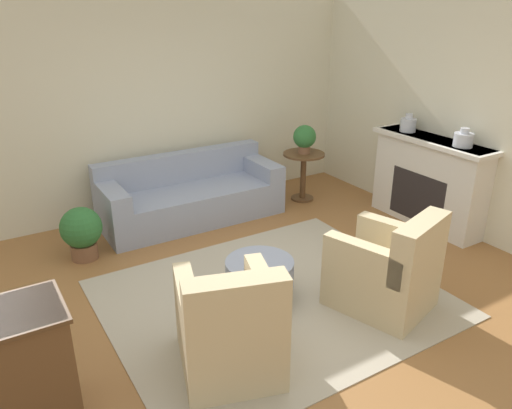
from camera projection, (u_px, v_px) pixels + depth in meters
The scene contains 14 objects.
ground_plane at pixel (273, 299), 4.76m from camera, with size 16.00×16.00×0.00m, color #996638.
wall_back at pixel (156, 104), 6.42m from camera, with size 9.43×0.12×2.80m.
wall_right at pixel (486, 119), 5.60m from camera, with size 0.12×9.58×2.80m.
rug at pixel (273, 298), 4.76m from camera, with size 3.02×2.56×0.01m.
couch at pixel (191, 196), 6.42m from camera, with size 2.29×0.88×0.81m.
armchair_left at pixel (230, 329), 3.72m from camera, with size 0.94×1.01×0.94m.
armchair_right at pixel (387, 272), 4.50m from camera, with size 0.94×1.01×0.94m.
ottoman_table at pixel (260, 274), 4.68m from camera, with size 0.64×0.64×0.39m.
side_table at pixel (303, 168), 6.96m from camera, with size 0.58×0.58×0.68m.
fireplace at pixel (428, 180), 6.17m from camera, with size 0.44×1.59×1.11m.
vase_mantel_near at pixel (408, 124), 6.25m from camera, with size 0.20×0.20×0.23m.
vase_mantel_far at pixel (463, 139), 5.60m from camera, with size 0.22×0.22×0.21m.
potted_plant_on_side_table at pixel (305, 138), 6.80m from camera, with size 0.31×0.31×0.39m.
potted_plant_floor at pixel (82, 231), 5.39m from camera, with size 0.45×0.45×0.60m.
Camera 1 is at (-2.25, -3.38, 2.65)m, focal length 35.00 mm.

